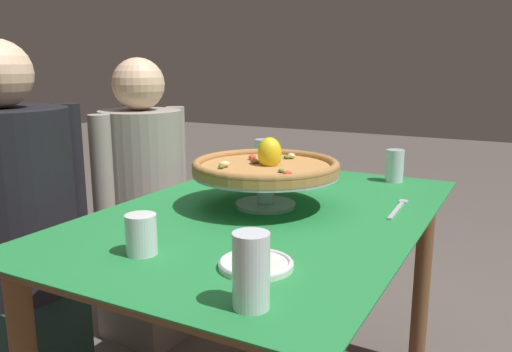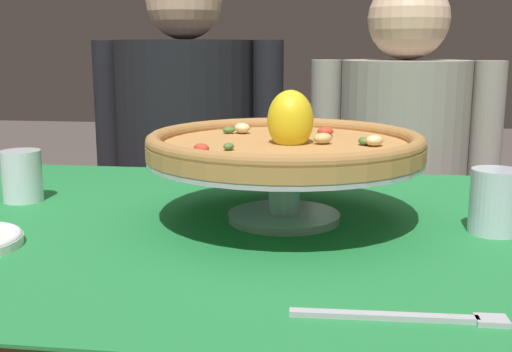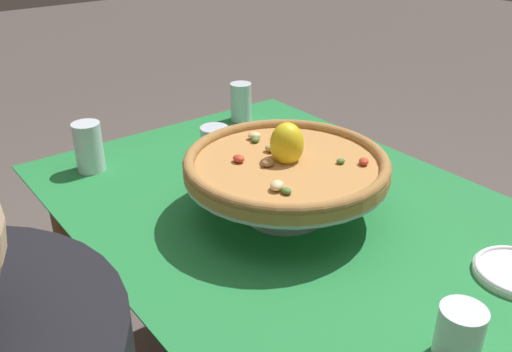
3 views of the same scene
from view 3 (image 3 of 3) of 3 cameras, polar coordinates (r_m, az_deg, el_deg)
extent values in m
cylinder|color=brown|center=(1.95, 1.23, -3.47)|extent=(0.06, 0.06, 0.68)
cylinder|color=brown|center=(1.67, -18.20, -10.74)|extent=(0.06, 0.06, 0.68)
cube|color=brown|center=(1.20, 5.25, -5.00)|extent=(1.25, 0.82, 0.02)
cube|color=#237F3D|center=(1.19, 5.28, -4.41)|extent=(1.29, 0.86, 0.00)
cylinder|color=#B7B7C1|center=(1.20, 3.01, -3.70)|extent=(0.18, 0.18, 0.01)
cylinder|color=#B7B7C1|center=(1.17, 3.07, -1.69)|extent=(0.05, 0.05, 0.08)
cylinder|color=#B7B7C1|center=(1.15, 3.12, 0.32)|extent=(0.43, 0.43, 0.01)
cylinder|color=#BC8447|center=(1.15, 3.14, 0.97)|extent=(0.43, 0.43, 0.02)
torus|color=#A6743E|center=(1.14, 3.16, 1.62)|extent=(0.43, 0.43, 0.02)
ellipsoid|color=beige|center=(1.03, 2.19, -0.98)|extent=(0.04, 0.04, 0.02)
ellipsoid|color=#C63D28|center=(1.15, 11.10, 1.49)|extent=(0.03, 0.03, 0.01)
ellipsoid|color=#4C7533|center=(1.15, 8.76, 1.54)|extent=(0.02, 0.02, 0.01)
ellipsoid|color=beige|center=(1.25, -0.16, 4.20)|extent=(0.04, 0.04, 0.02)
ellipsoid|color=beige|center=(1.13, 1.27, 1.56)|extent=(0.02, 0.02, 0.01)
ellipsoid|color=#4C7533|center=(1.02, 3.17, -1.55)|extent=(0.02, 0.02, 0.01)
ellipsoid|color=#996B42|center=(1.12, 1.22, 1.36)|extent=(0.03, 0.03, 0.01)
ellipsoid|color=#4C7533|center=(1.23, -0.05, 3.79)|extent=(0.02, 0.03, 0.01)
ellipsoid|color=#C63D28|center=(1.14, -1.81, 1.82)|extent=(0.03, 0.02, 0.01)
ellipsoid|color=tan|center=(1.18, 1.66, 2.93)|extent=(0.04, 0.04, 0.02)
ellipsoid|color=yellow|center=(1.14, 3.21, 3.31)|extent=(0.08, 0.08, 0.09)
cylinder|color=silver|center=(1.42, -4.22, 3.28)|extent=(0.07, 0.07, 0.10)
cylinder|color=silver|center=(1.43, -4.18, 2.33)|extent=(0.06, 0.06, 0.04)
cylinder|color=white|center=(0.89, 20.30, -15.12)|extent=(0.07, 0.07, 0.09)
cylinder|color=silver|center=(0.90, 20.16, -15.76)|extent=(0.06, 0.06, 0.06)
cylinder|color=silver|center=(1.69, -1.57, 7.67)|extent=(0.06, 0.06, 0.12)
cylinder|color=silver|center=(1.70, -1.56, 6.84)|extent=(0.06, 0.06, 0.06)
cylinder|color=silver|center=(1.43, -16.94, 2.90)|extent=(0.07, 0.07, 0.12)
cylinder|color=silver|center=(1.44, -16.74, 1.56)|extent=(0.06, 0.06, 0.05)
cube|color=#B7B7C1|center=(1.51, 10.08, 2.51)|extent=(0.19, 0.02, 0.01)
cube|color=#B7B7C1|center=(1.57, 7.17, 3.79)|extent=(0.03, 0.03, 0.01)
camera|label=1|loc=(1.46, 72.19, -0.03)|focal=36.01mm
camera|label=2|loc=(1.88, 25.09, 14.00)|focal=44.09mm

